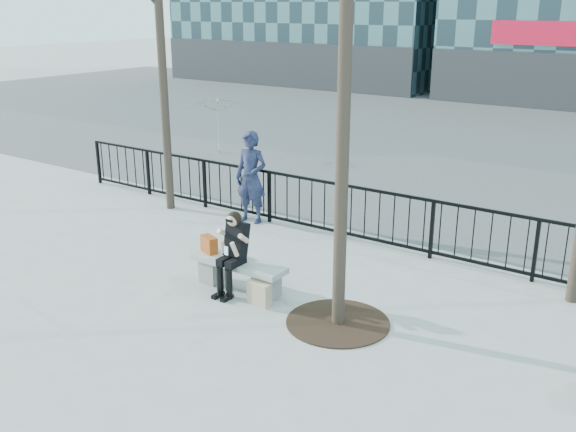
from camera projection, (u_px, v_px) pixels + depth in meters
The scene contains 10 objects.
ground at pixel (239, 289), 10.35m from camera, with size 120.00×120.00×0.00m, color gray.
street_surface at pixel (513, 138), 22.04m from camera, with size 60.00×23.00×0.01m, color #474747.
railing at pixel (335, 210), 12.51m from camera, with size 14.00×0.06×1.10m.
tree_grate at pixel (338, 322), 9.24m from camera, with size 1.50×1.50×0.02m, color black.
bench_main at pixel (239, 272), 10.25m from camera, with size 1.65×0.46×0.49m.
seated_woman at pixel (232, 253), 10.01m from camera, with size 0.50×0.64×1.34m.
handbag at pixel (209, 244), 10.51m from camera, with size 0.33×0.16×0.27m, color #9E4013.
shopping_bag at pixel (259, 294), 9.75m from camera, with size 0.39×0.14×0.37m, color beige.
standing_man at pixel (251, 177), 13.27m from camera, with size 0.70×0.46×1.92m, color black.
vendor_umbrella at pixel (218, 126), 19.47m from camera, with size 1.88×1.92×1.72m, color yellow.
Camera 1 is at (6.03, -7.32, 4.37)m, focal length 40.00 mm.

